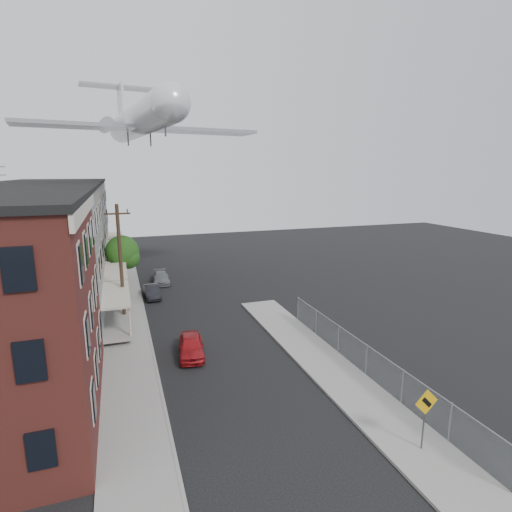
{
  "coord_description": "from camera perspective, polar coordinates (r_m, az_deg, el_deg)",
  "views": [
    {
      "loc": [
        -5.56,
        -12.39,
        11.28
      ],
      "look_at": [
        0.94,
        6.33,
        7.07
      ],
      "focal_mm": 28.0,
      "sensor_mm": 36.0,
      "label": 1
    }
  ],
  "objects": [
    {
      "name": "car_near",
      "position": [
        25.76,
        -9.25,
        -12.56
      ],
      "size": [
        2.02,
        3.94,
        1.28
      ],
      "primitive_type": "imported",
      "rotation": [
        0.0,
        0.0,
        -0.14
      ],
      "color": "#AD161C",
      "rests_on": "ground"
    },
    {
      "name": "row_house_a",
      "position": [
        30.22,
        -30.91,
        -1.48
      ],
      "size": [
        11.98,
        7.0,
        10.3
      ],
      "color": "slate",
      "rests_on": "ground"
    },
    {
      "name": "curb_left",
      "position": [
        38.1,
        -16.08,
        -5.6
      ],
      "size": [
        0.15,
        62.0,
        0.14
      ],
      "primitive_type": "cube",
      "color": "gray",
      "rests_on": "ground"
    },
    {
      "name": "airplane",
      "position": [
        42.25,
        -16.36,
        18.11
      ],
      "size": [
        22.08,
        25.21,
        7.25
      ],
      "color": "silver",
      "rests_on": "ground"
    },
    {
      "name": "street_tree",
      "position": [
        41.06,
        -18.37,
        0.38
      ],
      "size": [
        3.22,
        3.2,
        5.2
      ],
      "color": "black",
      "rests_on": "ground"
    },
    {
      "name": "car_far",
      "position": [
        42.24,
        -13.41,
        -3.05
      ],
      "size": [
        1.72,
        3.93,
        1.12
      ],
      "primitive_type": "imported",
      "rotation": [
        0.0,
        0.0,
        -0.04
      ],
      "color": "slate",
      "rests_on": "ground"
    },
    {
      "name": "car_mid",
      "position": [
        37.63,
        -14.64,
        -4.92
      ],
      "size": [
        1.4,
        3.6,
        1.17
      ],
      "primitive_type": "imported",
      "rotation": [
        0.0,
        0.0,
        0.04
      ],
      "color": "black",
      "rests_on": "ground"
    },
    {
      "name": "chainlink_fence",
      "position": [
        23.78,
        15.5,
        -14.09
      ],
      "size": [
        0.06,
        18.06,
        1.9
      ],
      "color": "gray",
      "rests_on": "ground"
    },
    {
      "name": "ground",
      "position": [
        17.65,
        4.38,
        -27.77
      ],
      "size": [
        120.0,
        120.0,
        0.0
      ],
      "primitive_type": "plane",
      "color": "black",
      "rests_on": "ground"
    },
    {
      "name": "utility_pole",
      "position": [
        31.09,
        -18.76,
        -0.92
      ],
      "size": [
        1.8,
        0.26,
        9.0
      ],
      "color": "black",
      "rests_on": "ground"
    },
    {
      "name": "row_house_b",
      "position": [
        36.97,
        -28.81,
        0.92
      ],
      "size": [
        11.98,
        7.0,
        10.3
      ],
      "color": "gray",
      "rests_on": "ground"
    },
    {
      "name": "row_house_d",
      "position": [
        50.67,
        -26.3,
        3.78
      ],
      "size": [
        11.98,
        7.0,
        10.3
      ],
      "color": "gray",
      "rests_on": "ground"
    },
    {
      "name": "sidewalk_left",
      "position": [
        38.08,
        -18.26,
        -5.77
      ],
      "size": [
        3.0,
        62.0,
        0.12
      ],
      "primitive_type": "cube",
      "color": "gray",
      "rests_on": "ground"
    },
    {
      "name": "warning_sign",
      "position": [
        18.49,
        23.05,
        -19.6
      ],
      "size": [
        1.1,
        0.11,
        2.8
      ],
      "color": "#515156",
      "rests_on": "ground"
    },
    {
      "name": "curb_right",
      "position": [
        23.58,
        7.76,
        -16.51
      ],
      "size": [
        0.15,
        26.0,
        0.14
      ],
      "primitive_type": "cube",
      "color": "gray",
      "rests_on": "ground"
    },
    {
      "name": "sidewalk_right",
      "position": [
        24.21,
        10.94,
        -15.85
      ],
      "size": [
        3.0,
        26.0,
        0.12
      ],
      "primitive_type": "cube",
      "color": "gray",
      "rests_on": "ground"
    },
    {
      "name": "row_house_c",
      "position": [
        43.79,
        -27.36,
        2.57
      ],
      "size": [
        11.98,
        7.0,
        10.3
      ],
      "color": "slate",
      "rests_on": "ground"
    },
    {
      "name": "row_house_e",
      "position": [
        57.57,
        -25.49,
        4.7
      ],
      "size": [
        11.98,
        7.0,
        10.3
      ],
      "color": "slate",
      "rests_on": "ground"
    }
  ]
}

